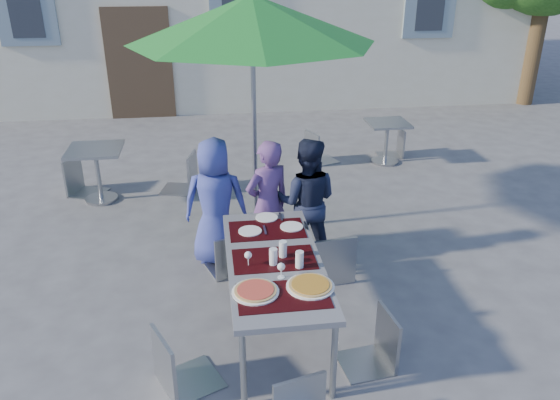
{
  "coord_description": "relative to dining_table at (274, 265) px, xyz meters",
  "views": [
    {
      "loc": [
        -0.69,
        -3.94,
        3.13
      ],
      "look_at": [
        -0.02,
        0.96,
        0.89
      ],
      "focal_mm": 35.0,
      "sensor_mm": 36.0,
      "label": 1
    }
  ],
  "objects": [
    {
      "name": "ground",
      "position": [
        0.2,
        -0.06,
        -0.7
      ],
      "size": [
        90.0,
        90.0,
        0.0
      ],
      "primitive_type": "plane",
      "color": "#4A4A4C",
      "rests_on": "ground"
    },
    {
      "name": "dining_table",
      "position": [
        0.0,
        0.0,
        0.0
      ],
      "size": [
        0.8,
        1.85,
        0.76
      ],
      "color": "#4B4B50",
      "rests_on": "ground"
    },
    {
      "name": "pizza_near_left",
      "position": [
        -0.21,
        -0.48,
        0.07
      ],
      "size": [
        0.37,
        0.37,
        0.03
      ],
      "color": "white",
      "rests_on": "dining_table"
    },
    {
      "name": "pizza_near_right",
      "position": [
        0.23,
        -0.46,
        0.07
      ],
      "size": [
        0.38,
        0.38,
        0.03
      ],
      "color": "white",
      "rests_on": "dining_table"
    },
    {
      "name": "glassware",
      "position": [
        0.05,
        -0.09,
        0.13
      ],
      "size": [
        0.48,
        0.39,
        0.15
      ],
      "color": "silver",
      "rests_on": "dining_table"
    },
    {
      "name": "place_settings",
      "position": [
        0.04,
        0.63,
        0.06
      ],
      "size": [
        0.66,
        0.49,
        0.01
      ],
      "color": "white",
      "rests_on": "dining_table"
    },
    {
      "name": "child_0",
      "position": [
        -0.46,
        1.35,
        0.01
      ],
      "size": [
        0.74,
        0.53,
        1.41
      ],
      "primitive_type": "imported",
      "rotation": [
        0.0,
        0.0,
        3.02
      ],
      "color": "#364196",
      "rests_on": "ground"
    },
    {
      "name": "child_1",
      "position": [
        0.08,
        1.2,
        0.01
      ],
      "size": [
        0.61,
        0.53,
        1.42
      ],
      "primitive_type": "imported",
      "rotation": [
        0.0,
        0.0,
        3.57
      ],
      "color": "#5B3976",
      "rests_on": "ground"
    },
    {
      "name": "child_2",
      "position": [
        0.5,
        1.22,
        0.01
      ],
      "size": [
        0.77,
        0.56,
        1.42
      ],
      "primitive_type": "imported",
      "rotation": [
        0.0,
        0.0,
        2.88
      ],
      "color": "#171D34",
      "rests_on": "ground"
    },
    {
      "name": "chair_0",
      "position": [
        -0.34,
        1.04,
        -0.17
      ],
      "size": [
        0.51,
        0.51,
        0.91
      ],
      "color": "gray",
      "rests_on": "ground"
    },
    {
      "name": "chair_1",
      "position": [
        -0.13,
        0.87,
        -0.11
      ],
      "size": [
        0.45,
        0.45,
        1.0
      ],
      "color": "gray",
      "rests_on": "ground"
    },
    {
      "name": "chair_2",
      "position": [
        0.69,
        0.77,
        -0.1
      ],
      "size": [
        0.5,
        0.5,
        1.02
      ],
      "color": "gray",
      "rests_on": "ground"
    },
    {
      "name": "chair_3",
      "position": [
        -0.84,
        -0.59,
        -0.12
      ],
      "size": [
        0.58,
        0.58,
        0.98
      ],
      "color": "#90959C",
      "rests_on": "ground"
    },
    {
      "name": "chair_4",
      "position": [
        0.78,
        -0.53,
        -0.17
      ],
      "size": [
        0.45,
        0.45,
        0.91
      ],
      "color": "gray",
      "rests_on": "ground"
    },
    {
      "name": "chair_5",
      "position": [
        0.06,
        -1.24,
        -0.17
      ],
      "size": [
        0.48,
        0.49,
        0.9
      ],
      "color": "#8E9599",
      "rests_on": "ground"
    },
    {
      "name": "patio_umbrella",
      "position": [
        0.03,
        2.02,
        1.78
      ],
      "size": [
        2.71,
        2.71,
        2.75
      ],
      "color": "#9DA0A4",
      "rests_on": "ground"
    },
    {
      "name": "cafe_table_0",
      "position": [
        -2.02,
        3.19,
        -0.17
      ],
      "size": [
        0.71,
        0.71,
        0.76
      ],
      "color": "#9DA0A4",
      "rests_on": "ground"
    },
    {
      "name": "bg_chair_l_0",
      "position": [
        -2.34,
        3.48,
        -0.11
      ],
      "size": [
        0.57,
        0.56,
        0.99
      ],
      "color": "gray",
      "rests_on": "ground"
    },
    {
      "name": "bg_chair_r_0",
      "position": [
        -0.86,
        3.38,
        -0.07
      ],
      "size": [
        0.56,
        0.56,
        1.05
      ],
      "color": "#92969D",
      "rests_on": "ground"
    },
    {
      "name": "cafe_table_1",
      "position": [
        2.34,
        4.11,
        -0.25
      ],
      "size": [
        0.64,
        0.64,
        0.68
      ],
      "color": "#9DA0A4",
      "rests_on": "ground"
    },
    {
      "name": "bg_chair_l_1",
      "position": [
        1.24,
        4.28,
        -0.12
      ],
      "size": [
        0.56,
        0.56,
        0.98
      ],
      "color": "gray",
      "rests_on": "ground"
    },
    {
      "name": "bg_chair_r_1",
      "position": [
        2.61,
        4.41,
        -0.18
      ],
      "size": [
        0.42,
        0.41,
        0.88
      ],
      "color": "gray",
      "rests_on": "ground"
    }
  ]
}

